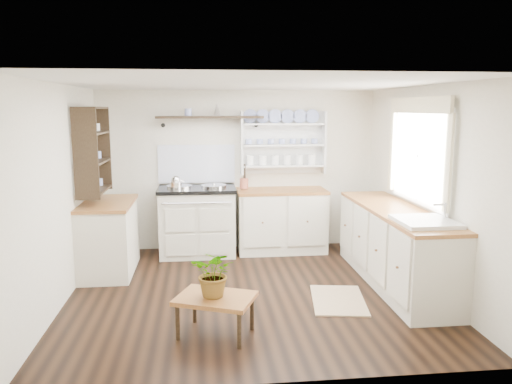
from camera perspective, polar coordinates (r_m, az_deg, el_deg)
floor at (r=5.73m, az=-0.57°, el=-11.34°), size 4.00×3.80×0.01m
wall_back at (r=7.30m, az=-2.08°, el=2.52°), size 4.00×0.02×2.30m
wall_right at (r=5.97m, az=18.89°, el=0.41°), size 0.02×3.80×2.30m
wall_left at (r=5.60m, az=-21.41°, el=-0.31°), size 0.02×3.80×2.30m
ceiling at (r=5.36m, az=-0.62°, el=12.28°), size 4.00×3.80×0.01m
window at (r=6.03m, az=18.06°, el=4.52°), size 0.08×1.55×1.22m
aga_cooker at (r=7.07m, az=-6.71°, el=-3.23°), size 1.07×0.74×0.99m
back_cabinets at (r=7.20m, az=2.91°, el=-3.17°), size 1.27×0.63×0.90m
right_cabinets at (r=6.08m, az=15.56°, el=-5.91°), size 0.62×2.43×0.90m
belfast_sink at (r=5.33m, az=18.71°, el=-4.46°), size 0.55×0.60×0.45m
left_cabinets at (r=6.53m, az=-16.46°, el=-4.88°), size 0.62×1.13×0.90m
plate_rack at (r=7.31m, az=3.04°, el=5.71°), size 1.20×0.22×0.90m
high_shelf at (r=7.11m, az=-5.29°, el=8.42°), size 1.50×0.29×0.16m
left_shelving at (r=6.38m, az=-18.17°, el=4.64°), size 0.28×0.80×1.05m
kettle at (r=6.86m, az=-9.14°, el=0.96°), size 0.17×0.17×0.20m
utensil_crock at (r=7.11m, az=-1.39°, el=0.97°), size 0.12×0.12×0.14m
center_table at (r=4.63m, az=-4.67°, el=-12.32°), size 0.81×0.71×0.37m
potted_plant at (r=4.54m, az=-4.71°, el=-9.21°), size 0.50×0.47×0.44m
floor_rug at (r=5.56m, az=9.38°, el=-12.08°), size 0.68×0.93×0.02m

